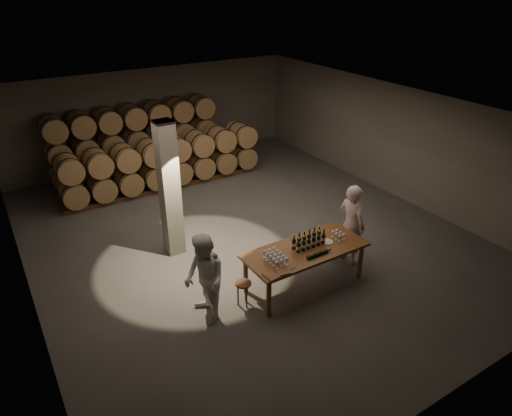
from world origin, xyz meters
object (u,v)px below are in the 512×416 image
bottle_cluster (309,241)px  notebook_near (283,272)px  person_woman (205,279)px  plate (327,242)px  person_man (351,224)px  stool (243,287)px  tasting_table (305,253)px

bottle_cluster → notebook_near: 1.11m
bottle_cluster → person_woman: person_woman is taller
plate → person_man: bearing=14.7°
stool → plate: bearing=-4.0°
bottle_cluster → person_man: 1.32m
bottle_cluster → notebook_near: (-0.99, -0.49, -0.11)m
tasting_table → notebook_near: bearing=-153.2°
bottle_cluster → stool: 1.65m
notebook_near → person_man: size_ratio=0.13×
person_woman → person_man: bearing=92.6°
tasting_table → plate: plate is taller
notebook_near → stool: size_ratio=0.46×
bottle_cluster → stool: bottle_cluster is taller
stool → person_woman: 0.93m
plate → stool: plate is taller
plate → stool: size_ratio=0.46×
tasting_table → person_woman: (-2.23, 0.14, 0.11)m
notebook_near → person_man: (2.31, 0.64, 0.04)m
person_man → person_woman: bearing=83.9°
plate → notebook_near: (-1.42, -0.41, 0.01)m
bottle_cluster → plate: bottle_cluster is taller
tasting_table → person_man: 1.46m
tasting_table → plate: size_ratio=10.51×
person_woman → tasting_table: bearing=88.0°
person_woman → stool: bearing=89.2°
plate → tasting_table: bearing=176.9°
tasting_table → notebook_near: size_ratio=10.43×
plate → person_woman: size_ratio=0.14×
plate → notebook_near: 1.48m
bottle_cluster → person_woman: 2.35m
tasting_table → person_man: size_ratio=1.36×
notebook_near → stool: 0.91m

